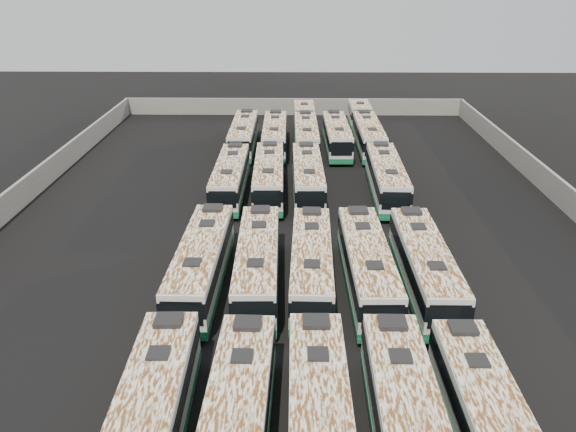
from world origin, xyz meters
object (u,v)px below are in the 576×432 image
object	(u,v)px
bus_front_center	(320,424)
bus_back_right	(337,136)
bus_front_left	(236,427)
bus_midfront_far_right	(425,266)
bus_midback_left	(269,177)
bus_front_far_left	(149,424)
bus_midfront_far_left	(202,263)
bus_back_far_left	(244,135)
bus_front_right	(408,429)
bus_midfront_right	(367,266)
bus_back_far_right	(365,128)
bus_back_left	(275,136)
bus_midback_center	(308,177)
bus_midback_far_right	(386,178)
bus_midfront_center	(311,264)
bus_midfront_left	(258,263)
bus_midback_far_left	(230,178)
bus_front_far_right	(492,430)
bus_back_center	(305,129)

from	to	relation	value
bus_front_center	bus_back_right	xyz separation A→B (m)	(3.38, 41.68, -0.03)
bus_front_left	bus_midfront_far_right	size ratio (longest dim) A/B	1.00
bus_midback_left	bus_front_far_left	bearing A→B (deg)	-98.11
bus_midfront_far_left	bus_back_far_left	world-z (taller)	bus_midfront_far_left
bus_front_far_left	bus_front_right	world-z (taller)	bus_front_right
bus_midfront_right	bus_back_right	xyz separation A→B (m)	(0.05, 28.77, -0.04)
bus_front_left	bus_back_far_right	xyz separation A→B (m)	(10.07, 44.88, -0.01)
bus_back_left	bus_front_right	bearing A→B (deg)	-81.56
bus_midback_center	bus_front_center	bearing A→B (deg)	-91.24
bus_back_far_left	bus_midfront_far_right	bearing A→B (deg)	-65.18
bus_midback_center	bus_midback_far_right	bearing A→B (deg)	-2.35
bus_midback_far_right	bus_midfront_right	bearing A→B (deg)	-101.11
bus_midfront_center	bus_midback_center	size ratio (longest dim) A/B	0.98
bus_midfront_right	bus_back_far_right	bearing A→B (deg)	82.61
bus_midback_left	bus_front_right	bearing A→B (deg)	-78.11
bus_midfront_right	bus_midback_far_right	distance (m)	15.85
bus_midfront_far_left	bus_back_far_right	world-z (taller)	bus_midfront_far_left
bus_front_center	bus_back_right	distance (m)	41.81
bus_front_right	bus_back_right	world-z (taller)	bus_front_right
bus_midfront_far_left	bus_midfront_left	bearing A→B (deg)	1.79
bus_front_left	bus_midback_far_right	distance (m)	30.27
bus_front_center	bus_back_far_right	bearing A→B (deg)	81.12
bus_midfront_left	bus_back_right	xyz separation A→B (m)	(6.67, 28.55, -0.02)
bus_front_center	bus_midfront_right	distance (m)	13.33
bus_front_far_left	bus_midback_far_right	world-z (taller)	bus_midback_far_right
bus_midback_left	bus_midfront_center	bearing A→B (deg)	-79.27
bus_front_left	bus_back_right	size ratio (longest dim) A/B	1.02
bus_front_far_left	bus_midback_far_left	distance (m)	28.55
bus_front_left	bus_midfront_right	xyz separation A→B (m)	(6.62, 13.08, 0.02)
bus_midfront_center	bus_back_left	world-z (taller)	bus_back_left
bus_front_far_right	bus_back_center	xyz separation A→B (m)	(-6.66, 44.72, -0.00)
bus_front_far_right	bus_midback_center	world-z (taller)	bus_midback_center
bus_front_left	bus_back_center	world-z (taller)	bus_front_left
bus_front_far_left	bus_midback_center	xyz separation A→B (m)	(6.79, 28.65, -0.03)
bus_back_left	bus_back_far_right	world-z (taller)	bus_back_far_right
bus_midback_center	bus_back_far_right	bearing A→B (deg)	66.21
bus_front_right	bus_midfront_center	xyz separation A→B (m)	(-3.45, 13.34, -0.07)
bus_front_center	bus_midback_center	xyz separation A→B (m)	(0.04, 28.52, -0.01)
bus_front_left	bus_midfront_far_left	xyz separation A→B (m)	(-3.42, 13.24, 0.04)
bus_midback_center	bus_back_far_right	world-z (taller)	bus_midback_center
bus_front_left	bus_front_far_right	distance (m)	10.00
bus_front_center	bus_back_left	xyz separation A→B (m)	(-3.29, 41.58, -0.02)
bus_midback_left	bus_back_center	distance (m)	16.28
bus_midfront_left	bus_midfront_far_right	bearing A→B (deg)	-2.42
bus_front_left	bus_back_center	size ratio (longest dim) A/B	0.66
bus_midfront_far_right	bus_back_far_right	xyz separation A→B (m)	(-0.03, 31.79, -0.02)
bus_front_left	bus_back_left	size ratio (longest dim) A/B	1.01
bus_midfront_right	bus_back_right	world-z (taller)	bus_midfront_right
bus_midback_far_left	bus_back_far_left	distance (m)	13.28
bus_midfront_far_right	bus_back_center	world-z (taller)	bus_midfront_far_right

